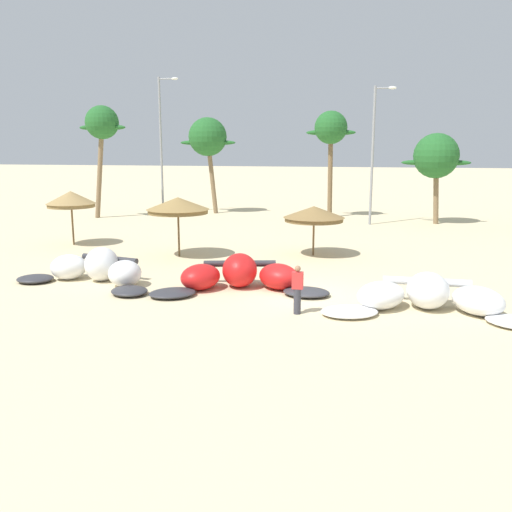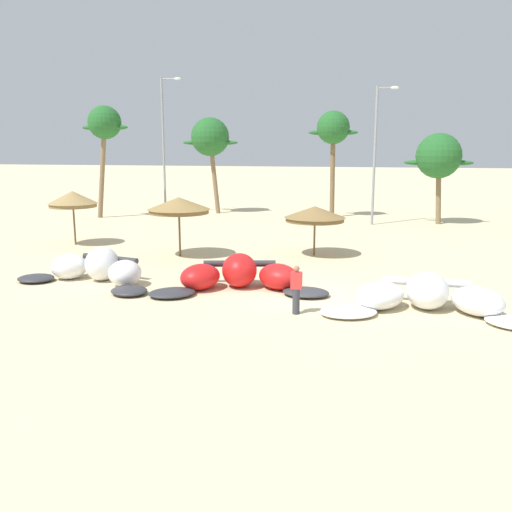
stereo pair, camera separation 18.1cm
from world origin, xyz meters
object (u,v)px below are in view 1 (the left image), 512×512
kite_left (240,276)px  palm_center_left (436,157)px  beach_umbrella_middle (178,205)px  kite_left_of_center (429,297)px  beach_umbrella_near_palms (314,214)px  person_near_kites (297,290)px  lamppost_west_center (374,149)px  palm_leftmost (102,125)px  palm_left_of_gap (331,130)px  kite_far_left (96,270)px  lamppost_west (162,140)px  beach_umbrella_near_van (71,199)px  palm_left (208,138)px

kite_left → palm_center_left: palm_center_left is taller
beach_umbrella_middle → palm_center_left: bearing=47.6°
kite_left_of_center → beach_umbrella_near_palms: beach_umbrella_near_palms is taller
beach_umbrella_near_palms → kite_left_of_center: bearing=-61.3°
person_near_kites → lamppost_west_center: lamppost_west_center is taller
palm_leftmost → palm_left_of_gap: size_ratio=1.04×
palm_left_of_gap → kite_far_left: bearing=-108.3°
kite_left_of_center → lamppost_west_center: (-1.92, 20.60, 4.74)m
lamppost_west → kite_left: bearing=-62.2°
beach_umbrella_middle → palm_left_of_gap: palm_left_of_gap is taller
palm_center_left → lamppost_west_center: 4.49m
palm_left_of_gap → lamppost_west: (-13.42, -0.30, -0.70)m
kite_left → kite_left_of_center: size_ratio=0.93×
kite_left → beach_umbrella_middle: (-4.47, 5.59, 2.05)m
palm_leftmost → lamppost_west_center: bearing=1.4°
palm_center_left → beach_umbrella_near_van: bearing=-147.5°
beach_umbrella_near_palms → palm_center_left: 15.28m
lamppost_west → kite_far_left: bearing=-75.4°
palm_left → lamppost_west_center: lamppost_west_center is taller
kite_left_of_center → person_near_kites: 4.43m
kite_left_of_center → lamppost_west_center: 21.23m
lamppost_west → beach_umbrella_middle: bearing=-66.4°
beach_umbrella_near_palms → palm_center_left: (7.08, 13.28, 2.59)m
beach_umbrella_near_palms → palm_leftmost: 21.13m
beach_umbrella_middle → lamppost_west: lamppost_west is taller
palm_leftmost → palm_center_left: palm_leftmost is taller
palm_left → lamppost_west: bearing=-164.4°
kite_left → beach_umbrella_near_van: bearing=146.8°
person_near_kites → palm_left: (-10.85, 26.02, 5.25)m
beach_umbrella_middle → kite_left: bearing=-51.4°
kite_left → person_near_kites: person_near_kites is taller
lamppost_west → lamppost_west_center: 17.01m
kite_left_of_center → beach_umbrella_near_van: (-18.17, 8.90, 2.09)m
beach_umbrella_middle → palm_left: 18.47m
kite_left → lamppost_west_center: (4.91, 19.13, 4.70)m
kite_left_of_center → palm_center_left: palm_center_left is taller
beach_umbrella_near_palms → person_near_kites: (0.52, -9.92, -1.29)m
palm_center_left → lamppost_west: (-20.93, 1.84, 1.21)m
beach_umbrella_near_palms → palm_left: size_ratio=0.40×
lamppost_west_center → kite_far_left: bearing=-119.2°
person_near_kites → beach_umbrella_near_van: bearing=144.0°
person_near_kites → palm_left_of_gap: bearing=92.1°
person_near_kites → palm_leftmost: (-17.64, 21.33, 6.13)m
kite_far_left → beach_umbrella_middle: bearing=76.2°
kite_far_left → beach_umbrella_near_van: beach_umbrella_near_van is taller
kite_left → kite_left_of_center: bearing=-12.2°
beach_umbrella_near_van → palm_center_left: size_ratio=0.47×
beach_umbrella_near_van → person_near_kites: (13.93, -10.13, -1.74)m
beach_umbrella_near_palms → lamppost_west: 20.86m
kite_left_of_center → beach_umbrella_middle: beach_umbrella_middle is taller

